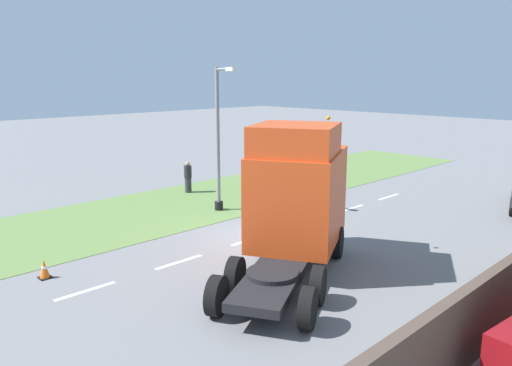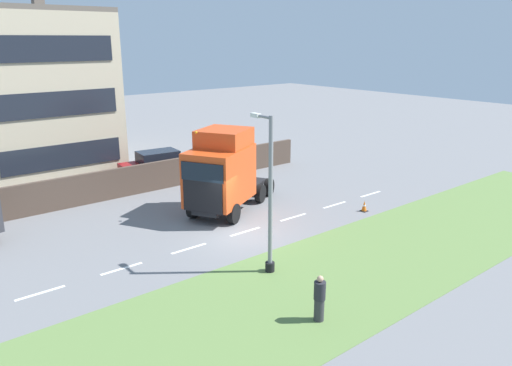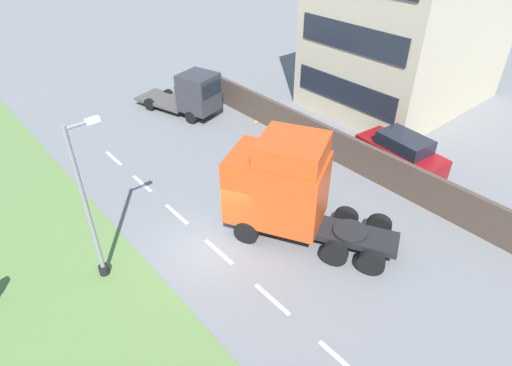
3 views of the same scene
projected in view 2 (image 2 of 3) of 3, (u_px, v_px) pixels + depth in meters
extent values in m
plane|color=slate|center=(234.00, 235.00, 23.76)|extent=(120.00, 120.00, 0.00)
cube|color=#607F42|center=(327.00, 280.00, 19.29)|extent=(7.00, 44.00, 0.01)
cube|color=white|center=(371.00, 194.00, 30.02)|extent=(0.16, 1.80, 0.00)
cube|color=white|center=(335.00, 205.00, 28.08)|extent=(0.16, 1.80, 0.00)
cube|color=white|center=(293.00, 217.00, 26.13)|extent=(0.16, 1.80, 0.00)
cube|color=white|center=(245.00, 232.00, 24.18)|extent=(0.16, 1.80, 0.00)
cube|color=white|center=(189.00, 248.00, 22.23)|extent=(0.16, 1.80, 0.00)
cube|color=white|center=(122.00, 269.00, 20.29)|extent=(0.16, 1.80, 0.00)
cube|color=white|center=(40.00, 293.00, 18.34)|extent=(0.16, 1.80, 0.00)
cube|color=#4C3D33|center=(145.00, 178.00, 30.20)|extent=(0.25, 24.00, 1.76)
cube|color=#C1B293|center=(28.00, 96.00, 33.92)|extent=(11.77, 8.50, 10.56)
cube|color=#1E232D|center=(63.00, 156.00, 30.40)|extent=(0.08, 7.23, 1.48)
cube|color=#1E232D|center=(58.00, 104.00, 29.51)|extent=(0.08, 7.23, 1.48)
cube|color=#1E232D|center=(52.00, 49.00, 28.63)|extent=(0.08, 7.23, 1.48)
cube|color=#665B51|center=(18.00, 11.00, 32.40)|extent=(11.77, 8.50, 0.30)
cube|color=#665B51|center=(38.00, 2.00, 34.12)|extent=(0.70, 0.70, 1.10)
cube|color=black|center=(233.00, 195.00, 27.68)|extent=(4.55, 6.77, 0.24)
cube|color=#DB4719|center=(220.00, 175.00, 25.86)|extent=(4.04, 4.57, 2.83)
cube|color=black|center=(203.00, 197.00, 24.30)|extent=(1.90, 1.08, 1.59)
cube|color=black|center=(202.00, 172.00, 23.95)|extent=(2.01, 1.14, 0.91)
cube|color=#DB4719|center=(224.00, 138.00, 25.85)|extent=(3.29, 3.33, 0.90)
sphere|color=orange|center=(196.00, 132.00, 24.42)|extent=(0.14, 0.14, 0.14)
cylinder|color=black|center=(244.00, 184.00, 29.02)|extent=(1.88, 1.88, 0.12)
cylinder|color=black|center=(234.00, 214.00, 25.13)|extent=(0.78, 1.07, 1.04)
cylinder|color=black|center=(193.00, 208.00, 25.97)|extent=(0.78, 1.07, 1.04)
cylinder|color=black|center=(260.00, 194.00, 28.39)|extent=(0.78, 1.07, 1.04)
cylinder|color=black|center=(224.00, 189.00, 29.22)|extent=(0.78, 1.07, 1.04)
cylinder|color=black|center=(269.00, 187.00, 29.63)|extent=(0.78, 1.07, 1.04)
cylinder|color=black|center=(234.00, 183.00, 30.46)|extent=(0.78, 1.07, 1.04)
cube|color=maroon|center=(157.00, 169.00, 32.67)|extent=(2.37, 4.79, 1.02)
cube|color=black|center=(158.00, 156.00, 32.50)|extent=(1.87, 2.69, 0.68)
cylinder|color=black|center=(140.00, 182.00, 31.29)|extent=(0.27, 0.66, 0.64)
cylinder|color=black|center=(131.00, 176.00, 32.73)|extent=(0.27, 0.66, 0.64)
cylinder|color=black|center=(184.00, 176.00, 32.87)|extent=(0.27, 0.66, 0.64)
cylinder|color=black|center=(173.00, 170.00, 34.31)|extent=(0.27, 0.66, 0.64)
cylinder|color=black|center=(270.00, 267.00, 20.00)|extent=(0.38, 0.38, 0.40)
cylinder|color=gray|center=(271.00, 197.00, 19.17)|extent=(0.17, 0.17, 6.30)
cylinder|color=gray|center=(263.00, 117.00, 18.66)|extent=(0.90, 0.12, 0.12)
cube|color=silver|center=(256.00, 115.00, 18.99)|extent=(0.44, 0.20, 0.16)
cylinder|color=#333338|center=(319.00, 310.00, 16.46)|extent=(0.34, 0.34, 0.79)
cylinder|color=#26262D|center=(320.00, 291.00, 16.26)|extent=(0.39, 0.39, 0.63)
sphere|color=tan|center=(320.00, 279.00, 16.14)|extent=(0.21, 0.21, 0.21)
cube|color=black|center=(364.00, 211.00, 27.05)|extent=(0.36, 0.36, 0.03)
cone|color=orange|center=(364.00, 206.00, 26.97)|extent=(0.28, 0.28, 0.55)
cylinder|color=white|center=(364.00, 205.00, 26.96)|extent=(0.17, 0.17, 0.07)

